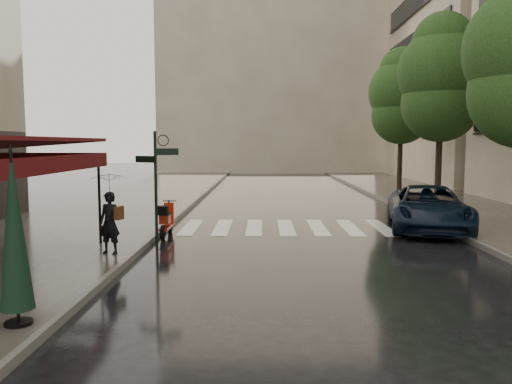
{
  "coord_description": "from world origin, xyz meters",
  "views": [
    {
      "loc": [
        1.67,
        -10.29,
        2.78
      ],
      "look_at": [
        1.48,
        3.74,
        1.4
      ],
      "focal_mm": 35.0,
      "sensor_mm": 36.0,
      "label": 1
    }
  ],
  "objects_px": {
    "scooter": "(166,221)",
    "parked_car": "(428,208)",
    "parasol_back": "(14,231)",
    "pedestrian_with_umbrella": "(109,189)"
  },
  "relations": [
    {
      "from": "scooter",
      "to": "parasol_back",
      "type": "relative_size",
      "value": 0.6
    },
    {
      "from": "pedestrian_with_umbrella",
      "to": "parasol_back",
      "type": "height_order",
      "value": "parasol_back"
    },
    {
      "from": "parasol_back",
      "to": "parked_car",
      "type": "bearing_deg",
      "value": 44.96
    },
    {
      "from": "parked_car",
      "to": "pedestrian_with_umbrella",
      "type": "bearing_deg",
      "value": -143.36
    },
    {
      "from": "scooter",
      "to": "parked_car",
      "type": "xyz_separation_m",
      "value": [
        8.2,
        1.35,
        0.23
      ]
    },
    {
      "from": "scooter",
      "to": "parked_car",
      "type": "bearing_deg",
      "value": 9.32
    },
    {
      "from": "pedestrian_with_umbrella",
      "to": "parasol_back",
      "type": "distance_m",
      "value": 4.73
    },
    {
      "from": "scooter",
      "to": "parked_car",
      "type": "height_order",
      "value": "parked_car"
    },
    {
      "from": "pedestrian_with_umbrella",
      "to": "scooter",
      "type": "bearing_deg",
      "value": 88.46
    },
    {
      "from": "pedestrian_with_umbrella",
      "to": "scooter",
      "type": "xyz_separation_m",
      "value": [
        0.8,
        2.83,
        -1.22
      ]
    }
  ]
}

